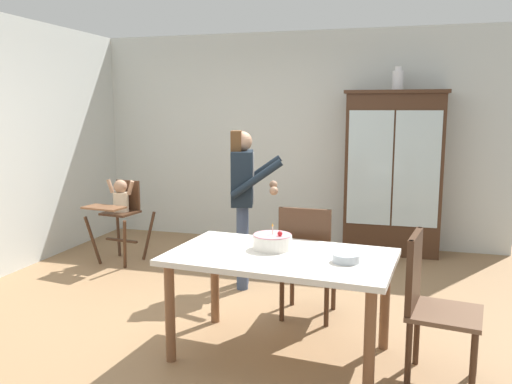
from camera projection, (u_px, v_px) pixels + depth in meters
name	position (u px, v px, depth m)	size (l,w,h in m)	color
ground_plane	(230.00, 314.00, 4.47)	(6.24, 6.24, 0.00)	#93704C
wall_back	(294.00, 139.00, 6.75)	(5.32, 0.06, 2.70)	silver
china_cabinet	(393.00, 173.00, 6.22)	(1.17, 0.48, 1.95)	#422819
ceramic_vase	(398.00, 80.00, 6.05)	(0.13, 0.13, 0.27)	white
high_chair_with_toddler	(120.00, 206.00, 5.88)	(0.65, 0.74, 0.95)	#422819
adult_person	(243.00, 189.00, 5.01)	(0.59, 0.58, 1.53)	#3D4C6B
dining_table	(280.00, 267.00, 3.63)	(1.61, 1.03, 0.74)	silver
birthday_cake	(272.00, 242.00, 3.73)	(0.28, 0.28, 0.19)	white
serving_bowl	(346.00, 258.00, 3.42)	(0.18, 0.18, 0.06)	#B2BCC6
dining_chair_far_side	(307.00, 255.00, 4.26)	(0.45, 0.45, 0.96)	#422819
dining_chair_right_end	(429.00, 297.00, 3.30)	(0.50, 0.50, 0.96)	#422819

